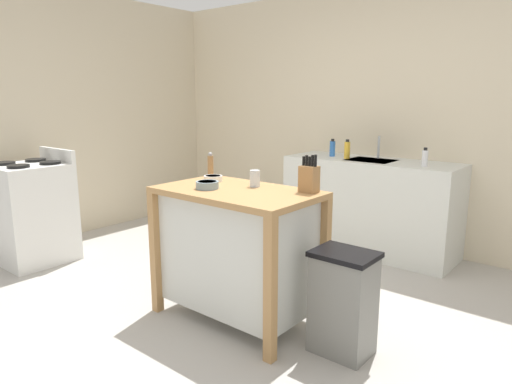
% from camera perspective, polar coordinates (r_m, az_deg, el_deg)
% --- Properties ---
extents(ground_plane, '(6.54, 6.54, 0.00)m').
position_cam_1_polar(ground_plane, '(3.26, -3.16, -15.80)').
color(ground_plane, '#ADA8A0').
rests_on(ground_plane, ground).
extents(wall_back, '(5.54, 0.10, 2.60)m').
position_cam_1_polar(wall_back, '(4.87, 15.77, 8.92)').
color(wall_back, beige).
rests_on(wall_back, ground).
extents(wall_left, '(0.10, 2.93, 2.60)m').
position_cam_1_polar(wall_left, '(5.60, -18.63, 9.07)').
color(wall_left, beige).
rests_on(wall_left, ground).
extents(kitchen_island, '(1.08, 0.64, 0.91)m').
position_cam_1_polar(kitchen_island, '(3.12, -2.34, -6.89)').
color(kitchen_island, '#AD7F4C').
rests_on(kitchen_island, ground).
extents(knife_block, '(0.11, 0.09, 0.25)m').
position_cam_1_polar(knife_block, '(2.93, 6.63, 1.73)').
color(knife_block, '#9E7042').
rests_on(knife_block, kitchen_island).
extents(bowl_stoneware_deep, '(0.13, 0.13, 0.04)m').
position_cam_1_polar(bowl_stoneware_deep, '(3.32, -5.37, 1.72)').
color(bowl_stoneware_deep, silver).
rests_on(bowl_stoneware_deep, kitchen_island).
extents(bowl_ceramic_small, '(0.15, 0.15, 0.05)m').
position_cam_1_polar(bowl_ceramic_small, '(3.05, -6.09, 0.91)').
color(bowl_ceramic_small, gray).
rests_on(bowl_ceramic_small, kitchen_island).
extents(drinking_cup, '(0.07, 0.07, 0.11)m').
position_cam_1_polar(drinking_cup, '(3.10, -0.15, 1.70)').
color(drinking_cup, silver).
rests_on(drinking_cup, kitchen_island).
extents(pepper_grinder, '(0.04, 0.04, 0.19)m').
position_cam_1_polar(pepper_grinder, '(3.46, -5.69, 3.28)').
color(pepper_grinder, '#9E7042').
rests_on(pepper_grinder, kitchen_island).
extents(trash_bin, '(0.36, 0.28, 0.63)m').
position_cam_1_polar(trash_bin, '(2.82, 10.78, -13.35)').
color(trash_bin, slate).
rests_on(trash_bin, ground).
extents(sink_counter, '(1.67, 0.60, 0.91)m').
position_cam_1_polar(sink_counter, '(4.65, 13.95, -1.62)').
color(sink_counter, silver).
rests_on(sink_counter, ground).
extents(sink_faucet, '(0.02, 0.02, 0.22)m').
position_cam_1_polar(sink_faucet, '(4.68, 15.03, 5.41)').
color(sink_faucet, '#B7BCC1').
rests_on(sink_faucet, sink_counter).
extents(bottle_hand_soap, '(0.06, 0.06, 0.19)m').
position_cam_1_polar(bottle_hand_soap, '(4.59, 11.28, 5.18)').
color(bottle_hand_soap, yellow).
rests_on(bottle_hand_soap, sink_counter).
extents(bottle_spray_cleaner, '(0.06, 0.06, 0.18)m').
position_cam_1_polar(bottle_spray_cleaner, '(4.75, 9.50, 5.39)').
color(bottle_spray_cleaner, blue).
rests_on(bottle_spray_cleaner, sink_counter).
extents(bottle_dish_soap, '(0.05, 0.05, 0.16)m').
position_cam_1_polar(bottle_dish_soap, '(4.27, 20.29, 4.02)').
color(bottle_dish_soap, white).
rests_on(bottle_dish_soap, sink_counter).
extents(stove, '(0.60, 0.60, 1.03)m').
position_cam_1_polar(stove, '(4.69, -26.05, -2.28)').
color(stove, silver).
rests_on(stove, ground).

